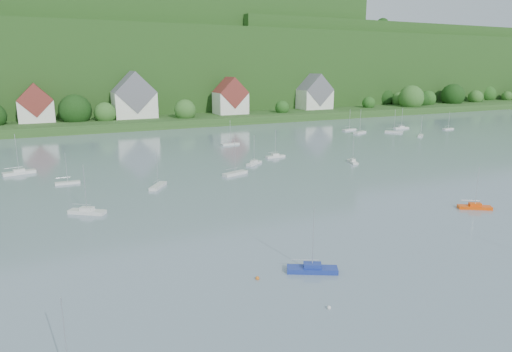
# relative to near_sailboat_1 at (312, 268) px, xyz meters

# --- Properties ---
(far_shore_strip) EXTENTS (600.00, 60.00, 3.00)m
(far_shore_strip) POSITION_rel_near_sailboat_1_xyz_m (3.53, 154.44, 1.08)
(far_shore_strip) COLOR #254C1C
(far_shore_strip) RESTS_ON ground
(forested_ridge) EXTENTS (620.00, 181.22, 69.89)m
(forested_ridge) POSITION_rel_near_sailboat_1_xyz_m (3.93, 223.01, 22.46)
(forested_ridge) COLOR #184215
(forested_ridge) RESTS_ON ground
(village_building_1) EXTENTS (12.00, 9.36, 14.00)m
(village_building_1) POSITION_rel_near_sailboat_1_xyz_m (-26.47, 143.44, 8.33)
(village_building_1) COLOR silver
(village_building_1) RESTS_ON far_shore_strip
(village_building_2) EXTENTS (16.00, 11.44, 18.00)m
(village_building_2) POSITION_rel_near_sailboat_1_xyz_m (8.53, 142.44, 9.85)
(village_building_2) COLOR silver
(village_building_2) RESTS_ON far_shore_strip
(village_building_3) EXTENTS (13.00, 10.40, 15.50)m
(village_building_3) POSITION_rel_near_sailboat_1_xyz_m (48.53, 140.44, 9.01)
(village_building_3) COLOR silver
(village_building_3) RESTS_ON far_shore_strip
(village_building_4) EXTENTS (15.00, 10.40, 16.50)m
(village_building_4) POSITION_rel_near_sailboat_1_xyz_m (93.53, 144.44, 9.16)
(village_building_4) COLOR silver
(village_building_4) RESTS_ON far_shore_strip
(near_sailboat_1) EXTENTS (5.76, 4.11, 7.68)m
(near_sailboat_1) POSITION_rel_near_sailboat_1_xyz_m (0.00, 0.00, 0.00)
(near_sailboat_1) COLOR navy
(near_sailboat_1) RESTS_ON ground
(near_sailboat_5) EXTENTS (5.14, 4.02, 6.99)m
(near_sailboat_5) POSITION_rel_near_sailboat_1_xyz_m (36.57, 8.30, -0.02)
(near_sailboat_5) COLOR #EA4607
(near_sailboat_5) RESTS_ON ground
(mooring_buoy_1) EXTENTS (0.42, 0.42, 0.42)m
(mooring_buoy_1) POSITION_rel_near_sailboat_1_xyz_m (-2.89, -7.48, -0.42)
(mooring_buoy_1) COLOR silver
(mooring_buoy_1) RESTS_ON ground
(mooring_buoy_3) EXTENTS (0.45, 0.45, 0.45)m
(mooring_buoy_3) POSITION_rel_near_sailboat_1_xyz_m (-6.36, 1.06, -0.42)
(mooring_buoy_3) COLOR orange
(mooring_buoy_3) RESTS_ON ground
(far_sailboat_cluster) EXTENTS (203.09, 66.00, 8.71)m
(far_sailboat_cluster) POSITION_rel_near_sailboat_1_xyz_m (11.14, 69.17, -0.05)
(far_sailboat_cluster) COLOR silver
(far_sailboat_cluster) RESTS_ON ground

